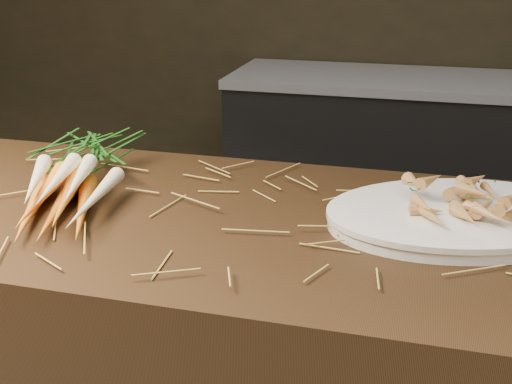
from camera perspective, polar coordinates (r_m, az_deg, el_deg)
back_counter at (r=3.13m, az=14.69°, el=2.24°), size 1.82×0.62×0.84m
straw_bedding at (r=1.23m, az=1.00°, el=-2.04°), size 1.40×0.60×0.02m
root_veg_bunch at (r=1.41m, az=-15.98°, el=1.95°), size 0.34×0.56×0.10m
serving_platter at (r=1.26m, az=17.63°, el=-2.25°), size 0.58×0.49×0.03m
roasted_veg_heap at (r=1.25m, az=17.84°, el=-0.52°), size 0.29×0.25×0.06m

